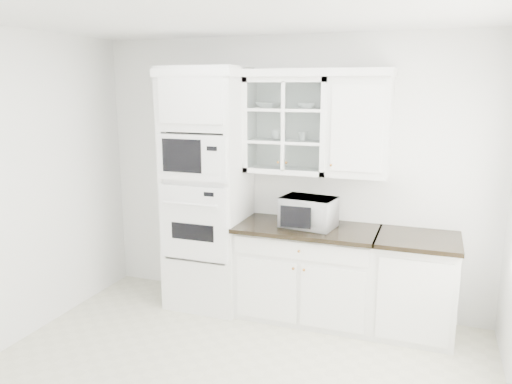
% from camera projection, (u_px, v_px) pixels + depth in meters
% --- Properties ---
extents(room_shell, '(4.00, 3.50, 2.70)m').
position_uv_depth(room_shell, '(240.00, 146.00, 3.70)').
color(room_shell, white).
rests_on(room_shell, ground).
extents(oven_column, '(0.76, 0.68, 2.40)m').
position_uv_depth(oven_column, '(207.00, 190.00, 4.98)').
color(oven_column, white).
rests_on(oven_column, ground).
extents(base_cabinet_run, '(1.32, 0.67, 0.92)m').
position_uv_depth(base_cabinet_run, '(307.00, 271.00, 4.81)').
color(base_cabinet_run, white).
rests_on(base_cabinet_run, ground).
extents(extra_base_cabinet, '(0.72, 0.67, 0.92)m').
position_uv_depth(extra_base_cabinet, '(415.00, 285.00, 4.48)').
color(extra_base_cabinet, white).
rests_on(extra_base_cabinet, ground).
extents(upper_cabinet_glass, '(0.80, 0.33, 0.90)m').
position_uv_depth(upper_cabinet_glass, '(288.00, 125.00, 4.74)').
color(upper_cabinet_glass, white).
rests_on(upper_cabinet_glass, room_shell).
extents(upper_cabinet_solid, '(0.55, 0.33, 0.90)m').
position_uv_depth(upper_cabinet_solid, '(360.00, 127.00, 4.51)').
color(upper_cabinet_solid, white).
rests_on(upper_cabinet_solid, room_shell).
extents(crown_molding, '(2.14, 0.38, 0.07)m').
position_uv_depth(crown_molding, '(277.00, 73.00, 4.65)').
color(crown_molding, white).
rests_on(crown_molding, room_shell).
extents(countertop_microwave, '(0.54, 0.48, 0.28)m').
position_uv_depth(countertop_microwave, '(309.00, 212.00, 4.68)').
color(countertop_microwave, white).
rests_on(countertop_microwave, base_cabinet_run).
extents(bowl_a, '(0.28, 0.28, 0.06)m').
position_uv_depth(bowl_a, '(269.00, 105.00, 4.74)').
color(bowl_a, white).
rests_on(bowl_a, upper_cabinet_glass).
extents(bowl_b, '(0.19, 0.19, 0.05)m').
position_uv_depth(bowl_b, '(307.00, 106.00, 4.63)').
color(bowl_b, white).
rests_on(bowl_b, upper_cabinet_glass).
extents(cup_a, '(0.14, 0.14, 0.09)m').
position_uv_depth(cup_a, '(277.00, 135.00, 4.80)').
color(cup_a, white).
rests_on(cup_a, upper_cabinet_glass).
extents(cup_b, '(0.10, 0.10, 0.09)m').
position_uv_depth(cup_b, '(303.00, 136.00, 4.72)').
color(cup_b, white).
rests_on(cup_b, upper_cabinet_glass).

